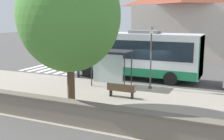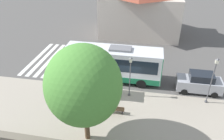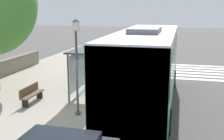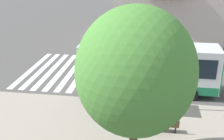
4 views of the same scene
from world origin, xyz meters
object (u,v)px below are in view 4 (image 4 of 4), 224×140
bus_shelter (137,82)px  pedestrian (88,83)px  bench (163,125)px  street_lamp_far (180,75)px  shade_tree (136,72)px  bus (148,66)px

bus_shelter → pedestrian: 4.10m
bench → street_lamp_far: 3.61m
bench → shade_tree: 5.62m
bus → street_lamp_far: (-2.71, -2.09, 0.54)m
street_lamp_far → pedestrian: bearing=80.1°
bus → bench: 5.84m
bus → bench: (-5.54, -1.10, -1.49)m
bus_shelter → pedestrian: bus_shelter is taller
bus_shelter → bench: bearing=-142.9°
pedestrian → bus: bearing=-69.3°
shade_tree → pedestrian: bearing=28.5°
bench → street_lamp_far: bearing=-19.2°
bus → pedestrian: (-1.61, 4.26, -0.89)m
bus_shelter → bus: bearing=-11.3°
pedestrian → shade_tree: 8.88m
bus → street_lamp_far: size_ratio=2.40×
street_lamp_far → shade_tree: size_ratio=0.54×
street_lamp_far → shade_tree: (-5.94, 2.52, 2.39)m
bench → street_lamp_far: street_lamp_far is taller
street_lamp_far → shade_tree: shade_tree is taller
pedestrian → bench: 6.68m
bus → shade_tree: size_ratio=1.31×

